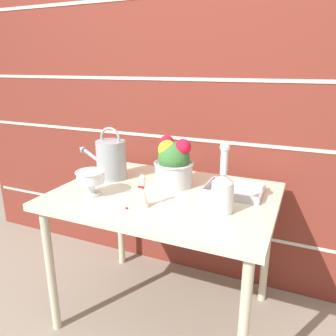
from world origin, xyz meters
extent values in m
plane|color=gray|center=(0.00, 0.00, 0.00)|extent=(12.00, 12.00, 0.00)
cube|color=maroon|center=(0.00, 0.51, 1.10)|extent=(3.60, 0.08, 2.20)
cube|color=beige|center=(0.00, 0.47, 0.34)|extent=(3.53, 0.00, 0.02)
cube|color=beige|center=(0.00, 0.47, 0.92)|extent=(3.53, 0.00, 0.02)
cube|color=beige|center=(0.00, 0.47, 1.28)|extent=(3.53, 0.00, 0.02)
cube|color=beige|center=(0.00, 0.00, 0.72)|extent=(1.10, 0.79, 0.04)
cylinder|color=beige|center=(-0.49, -0.34, 0.35)|extent=(0.04, 0.04, 0.70)
cylinder|color=beige|center=(0.49, -0.34, 0.35)|extent=(0.04, 0.04, 0.70)
cylinder|color=beige|center=(-0.49, 0.34, 0.35)|extent=(0.04, 0.04, 0.70)
cylinder|color=beige|center=(0.49, 0.34, 0.35)|extent=(0.04, 0.04, 0.70)
cylinder|color=#93999E|center=(-0.37, 0.09, 0.85)|extent=(0.17, 0.17, 0.22)
cylinder|color=#93999E|center=(-0.51, 0.09, 0.86)|extent=(0.14, 0.02, 0.09)
cone|color=#93999E|center=(-0.57, 0.09, 0.89)|extent=(0.05, 0.05, 0.06)
torus|color=#93999E|center=(-0.37, 0.09, 0.97)|extent=(0.13, 0.01, 0.13)
cylinder|color=silver|center=(-0.32, -0.17, 0.75)|extent=(0.09, 0.09, 0.01)
cylinder|color=silver|center=(-0.32, -0.17, 0.78)|extent=(0.03, 0.03, 0.06)
sphere|color=silver|center=(-0.32, -0.17, 0.78)|extent=(0.04, 0.04, 0.04)
cylinder|color=silver|center=(-0.32, -0.17, 0.83)|extent=(0.14, 0.14, 0.05)
torus|color=silver|center=(-0.32, -0.17, 0.86)|extent=(0.15, 0.15, 0.01)
cylinder|color=#BCBCC1|center=(0.00, 0.12, 0.80)|extent=(0.20, 0.20, 0.12)
torus|color=#BCBCC1|center=(0.00, 0.12, 0.86)|extent=(0.21, 0.21, 0.01)
sphere|color=#387033|center=(0.00, 0.12, 0.89)|extent=(0.17, 0.17, 0.17)
sphere|color=yellow|center=(-0.03, 0.11, 0.94)|extent=(0.10, 0.10, 0.10)
sphere|color=red|center=(-0.05, 0.14, 0.97)|extent=(0.08, 0.08, 0.08)
sphere|color=red|center=(0.05, 0.11, 0.96)|extent=(0.08, 0.08, 0.08)
cylinder|color=silver|center=(0.32, -0.11, 0.81)|extent=(0.10, 0.10, 0.14)
cone|color=silver|center=(0.32, -0.11, 0.90)|extent=(0.10, 0.10, 0.03)
cylinder|color=silver|center=(0.32, -0.11, 0.97)|extent=(0.03, 0.03, 0.10)
sphere|color=silver|center=(0.32, -0.11, 1.03)|extent=(0.04, 0.04, 0.04)
cone|color=white|center=(-0.02, -0.20, 0.79)|extent=(0.06, 0.06, 0.10)
cylinder|color=white|center=(-0.02, -0.20, 0.86)|extent=(0.03, 0.03, 0.04)
sphere|color=white|center=(-0.02, -0.20, 0.88)|extent=(0.03, 0.03, 0.03)
cube|color=red|center=(-0.02, -0.21, 0.84)|extent=(0.03, 0.01, 0.01)
cube|color=#B7B7BC|center=(0.32, 0.13, 0.74)|extent=(0.28, 0.21, 0.01)
cube|color=#B7B7BC|center=(0.32, 0.03, 0.76)|extent=(0.28, 0.01, 0.04)
cube|color=#B7B7BC|center=(0.32, 0.24, 0.76)|extent=(0.28, 0.01, 0.04)
cube|color=#B7B7BC|center=(0.19, 0.13, 0.76)|extent=(0.01, 0.21, 0.04)
cube|color=#B7B7BC|center=(0.46, 0.13, 0.76)|extent=(0.01, 0.21, 0.04)
sphere|color=red|center=(-0.08, -0.25, 0.74)|extent=(0.01, 0.01, 0.01)
camera|label=1|loc=(0.64, -1.41, 1.36)|focal=35.00mm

